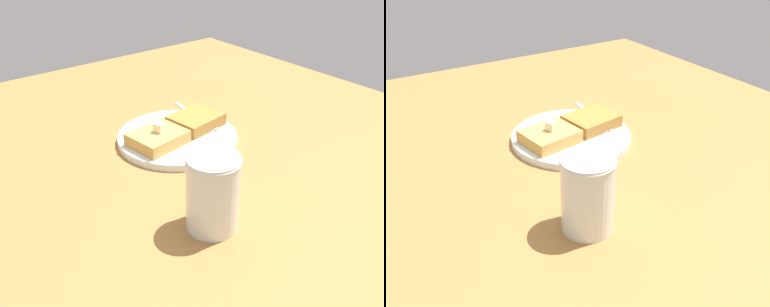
% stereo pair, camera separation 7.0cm
% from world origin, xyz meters
% --- Properties ---
extents(table_surface, '(1.12, 1.12, 0.02)m').
position_xyz_m(table_surface, '(0.00, 0.00, 0.01)').
color(table_surface, '#9D6C37').
rests_on(table_surface, ground).
extents(plate, '(0.23, 0.23, 0.01)m').
position_xyz_m(plate, '(0.01, 0.02, 0.03)').
color(plate, silver).
rests_on(plate, table_surface).
extents(toast_slice_left, '(0.11, 0.09, 0.02)m').
position_xyz_m(toast_slice_left, '(-0.04, 0.01, 0.05)').
color(toast_slice_left, tan).
rests_on(toast_slice_left, plate).
extents(toast_slice_middle, '(0.11, 0.09, 0.02)m').
position_xyz_m(toast_slice_middle, '(0.06, 0.03, 0.05)').
color(toast_slice_middle, '#B17632').
rests_on(toast_slice_middle, plate).
extents(butter_pat_primary, '(0.02, 0.02, 0.02)m').
position_xyz_m(butter_pat_primary, '(-0.03, 0.01, 0.07)').
color(butter_pat_primary, '#F8EDC3').
rests_on(butter_pat_primary, toast_slice_left).
extents(fork, '(0.04, 0.16, 0.00)m').
position_xyz_m(fork, '(0.09, 0.05, 0.04)').
color(fork, silver).
rests_on(fork, plate).
extents(syrup_jar, '(0.08, 0.08, 0.11)m').
position_xyz_m(syrup_jar, '(-0.10, -0.22, 0.08)').
color(syrup_jar, '#391A06').
rests_on(syrup_jar, table_surface).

